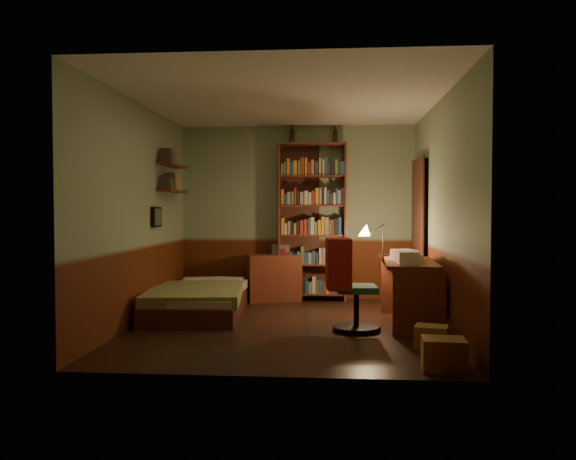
# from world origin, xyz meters

# --- Properties ---
(floor) EXTENTS (3.50, 4.00, 0.02)m
(floor) POSITION_xyz_m (0.00, 0.00, -0.01)
(floor) COLOR black
(floor) RESTS_ON ground
(ceiling) EXTENTS (3.50, 4.00, 0.02)m
(ceiling) POSITION_xyz_m (0.00, 0.00, 2.61)
(ceiling) COLOR silver
(ceiling) RESTS_ON wall_back
(wall_back) EXTENTS (3.50, 0.02, 2.60)m
(wall_back) POSITION_xyz_m (0.00, 2.01, 1.30)
(wall_back) COLOR gray
(wall_back) RESTS_ON ground
(wall_left) EXTENTS (0.02, 4.00, 2.60)m
(wall_left) POSITION_xyz_m (-1.76, 0.00, 1.30)
(wall_left) COLOR gray
(wall_left) RESTS_ON ground
(wall_right) EXTENTS (0.02, 4.00, 2.60)m
(wall_right) POSITION_xyz_m (1.76, 0.00, 1.30)
(wall_right) COLOR gray
(wall_right) RESTS_ON ground
(wall_front) EXTENTS (3.50, 0.02, 2.60)m
(wall_front) POSITION_xyz_m (0.00, -2.01, 1.30)
(wall_front) COLOR gray
(wall_front) RESTS_ON ground
(doorway) EXTENTS (0.06, 0.90, 2.00)m
(doorway) POSITION_xyz_m (1.72, 1.30, 1.00)
(doorway) COLOR black
(doorway) RESTS_ON ground
(door_trim) EXTENTS (0.02, 0.98, 2.08)m
(door_trim) POSITION_xyz_m (1.69, 1.30, 1.00)
(door_trim) COLOR #3F1C14
(door_trim) RESTS_ON ground
(bed) EXTENTS (1.22, 2.10, 0.60)m
(bed) POSITION_xyz_m (-1.19, 0.69, 0.30)
(bed) COLOR #60733E
(bed) RESTS_ON ground
(dresser) EXTENTS (0.85, 0.59, 0.68)m
(dresser) POSITION_xyz_m (-0.33, 1.76, 0.34)
(dresser) COLOR #592517
(dresser) RESTS_ON ground
(mini_stereo) EXTENTS (0.28, 0.22, 0.14)m
(mini_stereo) POSITION_xyz_m (-0.24, 1.89, 0.75)
(mini_stereo) COLOR #B2B2B7
(mini_stereo) RESTS_ON dresser
(bookshelf) EXTENTS (1.03, 0.44, 2.32)m
(bookshelf) POSITION_xyz_m (0.22, 1.85, 1.16)
(bookshelf) COLOR #592517
(bookshelf) RESTS_ON ground
(bottle_left) EXTENTS (0.06, 0.06, 0.22)m
(bottle_left) POSITION_xyz_m (-0.07, 1.96, 2.43)
(bottle_left) COLOR black
(bottle_left) RESTS_ON bookshelf
(bottle_right) EXTENTS (0.06, 0.06, 0.21)m
(bottle_right) POSITION_xyz_m (0.57, 1.96, 2.42)
(bottle_right) COLOR black
(bottle_right) RESTS_ON bookshelf
(desk) EXTENTS (0.67, 1.43, 0.75)m
(desk) POSITION_xyz_m (1.44, 0.19, 0.37)
(desk) COLOR #592517
(desk) RESTS_ON ground
(paper_stack) EXTENTS (0.31, 0.38, 0.13)m
(paper_stack) POSITION_xyz_m (1.37, 0.16, 0.81)
(paper_stack) COLOR silver
(paper_stack) RESTS_ON desk
(desk_lamp) EXTENTS (0.21, 0.21, 0.60)m
(desk_lamp) POSITION_xyz_m (1.18, 0.81, 1.05)
(desk_lamp) COLOR black
(desk_lamp) RESTS_ON desk
(office_chair) EXTENTS (0.54, 0.49, 1.02)m
(office_chair) POSITION_xyz_m (0.80, -0.22, 0.51)
(office_chair) COLOR #306447
(office_chair) RESTS_ON ground
(red_jacket) EXTENTS (0.36, 0.52, 0.56)m
(red_jacket) POSITION_xyz_m (0.54, -0.10, 1.30)
(red_jacket) COLOR red
(red_jacket) RESTS_ON office_chair
(wall_shelf_lower) EXTENTS (0.20, 0.90, 0.03)m
(wall_shelf_lower) POSITION_xyz_m (-1.64, 1.10, 1.60)
(wall_shelf_lower) COLOR #592517
(wall_shelf_lower) RESTS_ON wall_left
(wall_shelf_upper) EXTENTS (0.20, 0.90, 0.03)m
(wall_shelf_upper) POSITION_xyz_m (-1.64, 1.10, 1.95)
(wall_shelf_upper) COLOR #592517
(wall_shelf_upper) RESTS_ON wall_left
(framed_picture) EXTENTS (0.04, 0.32, 0.26)m
(framed_picture) POSITION_xyz_m (-1.72, 0.60, 1.25)
(framed_picture) COLOR black
(framed_picture) RESTS_ON wall_left
(cardboard_box_a) EXTENTS (0.37, 0.31, 0.27)m
(cardboard_box_a) POSITION_xyz_m (1.46, -1.69, 0.13)
(cardboard_box_a) COLOR olive
(cardboard_box_a) RESTS_ON ground
(cardboard_box_b) EXTENTS (0.36, 0.32, 0.22)m
(cardboard_box_b) POSITION_xyz_m (1.49, -0.93, 0.11)
(cardboard_box_b) COLOR olive
(cardboard_box_b) RESTS_ON ground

